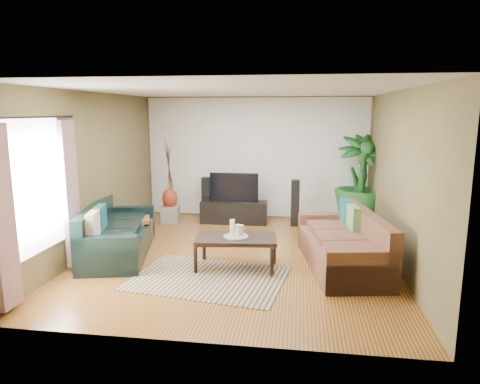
% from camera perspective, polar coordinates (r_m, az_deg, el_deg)
% --- Properties ---
extents(floor, '(5.50, 5.50, 0.00)m').
position_cam_1_polar(floor, '(7.22, -0.22, -8.52)').
color(floor, olive).
rests_on(floor, ground).
extents(ceiling, '(5.50, 5.50, 0.00)m').
position_cam_1_polar(ceiling, '(6.82, -0.24, 13.43)').
color(ceiling, white).
rests_on(ceiling, ground).
extents(wall_back, '(5.00, 0.00, 5.00)m').
position_cam_1_polar(wall_back, '(9.60, 2.13, 4.56)').
color(wall_back, brown).
rests_on(wall_back, ground).
extents(wall_front, '(5.00, 0.00, 5.00)m').
position_cam_1_polar(wall_front, '(4.24, -5.59, -3.35)').
color(wall_front, brown).
rests_on(wall_front, ground).
extents(wall_left, '(0.00, 5.50, 5.50)m').
position_cam_1_polar(wall_left, '(7.66, -19.10, 2.42)').
color(wall_left, brown).
rests_on(wall_left, ground).
extents(wall_right, '(0.00, 5.50, 5.50)m').
position_cam_1_polar(wall_right, '(6.99, 20.51, 1.58)').
color(wall_right, brown).
rests_on(wall_right, ground).
extents(backwall_panel, '(4.90, 0.00, 4.90)m').
position_cam_1_polar(backwall_panel, '(9.59, 2.13, 4.56)').
color(backwall_panel, white).
rests_on(backwall_panel, ground).
extents(window_pane, '(0.00, 1.80, 1.80)m').
position_cam_1_polar(window_pane, '(6.27, -25.56, 0.71)').
color(window_pane, white).
rests_on(window_pane, ground).
extents(curtain_near, '(0.08, 0.35, 2.20)m').
position_cam_1_polar(curtain_near, '(5.69, -29.07, -3.09)').
color(curtain_near, gray).
rests_on(curtain_near, ground).
extents(curtain_far, '(0.08, 0.35, 2.20)m').
position_cam_1_polar(curtain_far, '(6.92, -21.66, -0.26)').
color(curtain_far, gray).
rests_on(curtain_far, ground).
extents(curtain_rod, '(0.03, 1.90, 0.03)m').
position_cam_1_polar(curtain_rod, '(6.17, -25.85, 8.96)').
color(curtain_rod, black).
rests_on(curtain_rod, ground).
extents(sofa_left, '(1.38, 2.32, 0.85)m').
position_cam_1_polar(sofa_left, '(7.49, -15.84, -4.82)').
color(sofa_left, black).
rests_on(sofa_left, floor).
extents(sofa_right, '(1.34, 2.33, 0.85)m').
position_cam_1_polar(sofa_right, '(6.80, 13.41, -6.27)').
color(sofa_right, '#553424').
rests_on(sofa_right, floor).
extents(area_rug, '(2.33, 1.81, 0.01)m').
position_cam_1_polar(area_rug, '(6.30, -4.20, -11.41)').
color(area_rug, tan).
rests_on(area_rug, floor).
extents(coffee_table, '(1.28, 0.79, 0.50)m').
position_cam_1_polar(coffee_table, '(6.61, -0.54, -8.07)').
color(coffee_table, black).
rests_on(coffee_table, floor).
extents(candle_tray, '(0.38, 0.38, 0.02)m').
position_cam_1_polar(candle_tray, '(6.53, -0.54, -5.93)').
color(candle_tray, gray).
rests_on(candle_tray, coffee_table).
extents(candle_tall, '(0.08, 0.08, 0.24)m').
position_cam_1_polar(candle_tall, '(6.53, -1.03, -4.75)').
color(candle_tall, white).
rests_on(candle_tall, candle_tray).
extents(candle_mid, '(0.08, 0.08, 0.19)m').
position_cam_1_polar(candle_mid, '(6.46, -0.25, -5.18)').
color(candle_mid, white).
rests_on(candle_mid, candle_tray).
extents(candle_short, '(0.08, 0.08, 0.15)m').
position_cam_1_polar(candle_short, '(6.55, 0.14, -5.09)').
color(candle_short, beige).
rests_on(candle_short, candle_tray).
extents(tv_stand, '(1.43, 0.46, 0.47)m').
position_cam_1_polar(tv_stand, '(9.23, -0.81, -2.70)').
color(tv_stand, black).
rests_on(tv_stand, floor).
extents(television, '(1.04, 0.06, 0.62)m').
position_cam_1_polar(television, '(9.14, -0.80, 0.65)').
color(television, black).
rests_on(television, tv_stand).
extents(speaker_left, '(0.18, 0.20, 0.93)m').
position_cam_1_polar(speaker_left, '(9.66, -4.53, -0.75)').
color(speaker_left, black).
rests_on(speaker_left, floor).
extents(speaker_right, '(0.18, 0.20, 0.98)m').
position_cam_1_polar(speaker_right, '(9.03, 7.35, -1.45)').
color(speaker_right, black).
rests_on(speaker_right, floor).
extents(potted_plant, '(1.23, 1.23, 1.90)m').
position_cam_1_polar(potted_plant, '(9.27, 15.81, 1.46)').
color(potted_plant, '#194B1C').
rests_on(potted_plant, floor).
extents(plant_pot, '(0.35, 0.35, 0.27)m').
position_cam_1_polar(plant_pot, '(9.43, 15.56, -3.43)').
color(plant_pot, black).
rests_on(plant_pot, floor).
extents(pedestal, '(0.40, 0.40, 0.36)m').
position_cam_1_polar(pedestal, '(9.39, -9.27, -2.95)').
color(pedestal, gray).
rests_on(pedestal, floor).
extents(vase, '(0.33, 0.33, 0.46)m').
position_cam_1_polar(vase, '(9.32, -9.33, -0.88)').
color(vase, maroon).
rests_on(vase, pedestal).
extents(side_table, '(0.61, 0.61, 0.50)m').
position_cam_1_polar(side_table, '(7.89, -13.67, -5.22)').
color(side_table, brown).
rests_on(side_table, floor).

